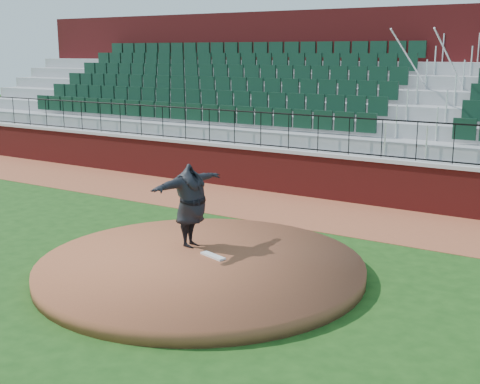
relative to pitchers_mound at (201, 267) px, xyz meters
name	(u,v)px	position (x,y,z in m)	size (l,w,h in m)	color
ground	(196,276)	(-0.01, -0.13, -0.12)	(90.00, 90.00, 0.00)	#194112
warning_track	(322,213)	(-0.01, 5.27, -0.12)	(34.00, 3.20, 0.01)	brown
field_wall	(347,180)	(-0.01, 6.87, 0.47)	(34.00, 0.35, 1.20)	maroon
wall_cap	(348,156)	(-0.01, 6.87, 1.12)	(34.00, 0.45, 0.10)	#B7B7B7
wall_railing	(349,136)	(-0.01, 6.87, 1.67)	(34.00, 0.05, 1.00)	black
seating_stands	(385,110)	(-0.01, 9.59, 2.18)	(34.00, 5.10, 4.60)	gray
concourse_wall	(414,90)	(-0.01, 12.39, 2.62)	(34.00, 0.50, 5.50)	maroon
pitchers_mound	(201,267)	(0.00, 0.00, 0.00)	(6.05, 6.05, 0.25)	brown
pitching_rubber	(213,256)	(0.06, 0.32, 0.14)	(0.59, 0.15, 0.04)	silver
pitcher	(191,206)	(-0.68, 0.63, 0.96)	(2.05, 0.56, 1.67)	black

